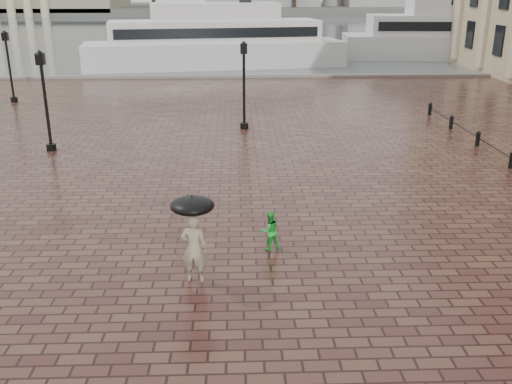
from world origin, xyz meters
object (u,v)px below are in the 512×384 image
at_px(street_lamps, 95,82).
at_px(ferry_near, 215,41).
at_px(ferry_far, 466,34).
at_px(adult_pedestrian, 194,248).
at_px(child_pedestrian, 270,231).

distance_m(street_lamps, ferry_near, 24.18).
bearing_deg(street_lamps, ferry_far, 42.77).
height_order(adult_pedestrian, child_pedestrian, adult_pedestrian).
relative_size(street_lamps, adult_pedestrian, 8.40).
distance_m(street_lamps, ferry_far, 42.90).
xyz_separation_m(adult_pedestrian, child_pedestrian, (2.02, 1.77, -0.33)).
bearing_deg(ferry_near, ferry_far, 3.03).
distance_m(child_pedestrian, ferry_far, 50.92).
bearing_deg(ferry_far, child_pedestrian, -112.59).
relative_size(adult_pedestrian, ferry_far, 0.07).
distance_m(adult_pedestrian, ferry_far, 53.42).
xyz_separation_m(street_lamps, ferry_near, (5.74, 23.49, 0.03)).
xyz_separation_m(street_lamps, ferry_far, (31.49, 29.13, 0.13)).
bearing_deg(ferry_far, street_lamps, -132.93).
bearing_deg(child_pedestrian, street_lamps, -79.00).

